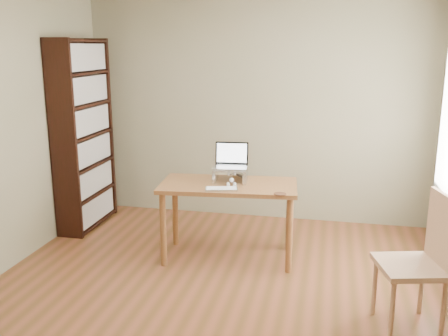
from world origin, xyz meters
TOP-DOWN VIEW (x-y plane):
  - room at (0.03, 0.01)m, footprint 4.04×4.54m
  - bookshelf at (-1.83, 1.55)m, footprint 0.30×0.90m
  - desk at (-0.06, 0.98)m, footprint 1.34×0.76m
  - laptop_stand at (-0.06, 1.06)m, footprint 0.32×0.25m
  - laptop at (-0.06, 1.12)m, footprint 0.34×0.29m
  - keyboard at (-0.08, 0.76)m, footprint 0.31×0.19m
  - coaster at (0.45, 0.74)m, footprint 0.11×0.11m
  - cat at (-0.05, 1.09)m, footprint 0.24×0.47m
  - chair at (1.55, 0.04)m, footprint 0.55×0.55m

SIDE VIEW (x-z plane):
  - chair at x=1.55m, z-range 0.04..1.06m
  - desk at x=-0.06m, z-range 0.27..1.02m
  - coaster at x=0.45m, z-range 0.75..0.76m
  - keyboard at x=-0.08m, z-range 0.75..0.77m
  - cat at x=-0.05m, z-range 0.74..0.88m
  - laptop_stand at x=-0.06m, z-range 0.77..0.90m
  - laptop at x=-0.06m, z-range 0.83..1.05m
  - bookshelf at x=-1.83m, z-range 0.00..2.10m
  - room at x=0.03m, z-range -0.02..2.62m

